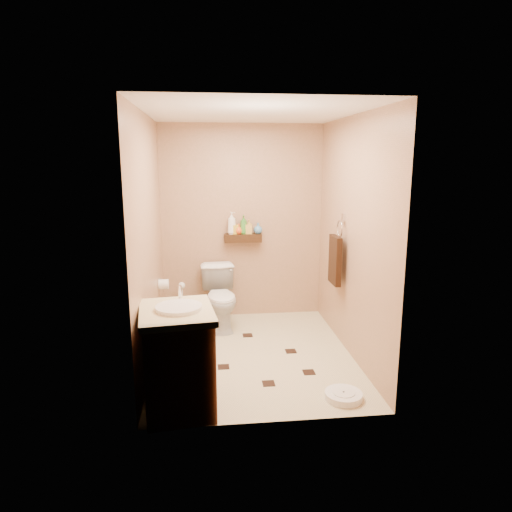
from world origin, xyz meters
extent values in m
plane|color=beige|center=(0.00, 0.00, 0.00)|extent=(2.50, 2.50, 0.00)
cube|color=tan|center=(0.00, 1.25, 1.20)|extent=(2.00, 0.04, 2.40)
cube|color=tan|center=(0.00, -1.25, 1.20)|extent=(2.00, 0.04, 2.40)
cube|color=tan|center=(-1.00, 0.00, 1.20)|extent=(0.04, 2.50, 2.40)
cube|color=tan|center=(1.00, 0.00, 1.20)|extent=(0.04, 2.50, 2.40)
cube|color=white|center=(0.00, 0.00, 2.40)|extent=(2.00, 2.50, 0.02)
cube|color=#3E2611|center=(0.00, 1.17, 1.02)|extent=(0.46, 0.14, 0.10)
cube|color=black|center=(-0.32, -0.27, 0.00)|extent=(0.11, 0.11, 0.01)
cube|color=black|center=(0.40, 0.02, 0.00)|extent=(0.11, 0.11, 0.01)
cube|color=black|center=(0.07, -0.64, 0.00)|extent=(0.11, 0.11, 0.01)
cube|color=black|center=(-0.48, 0.44, 0.00)|extent=(0.11, 0.11, 0.01)
cube|color=black|center=(0.48, -0.47, 0.00)|extent=(0.11, 0.11, 0.01)
cube|color=black|center=(-0.01, 0.51, 0.00)|extent=(0.11, 0.11, 0.01)
imported|color=white|center=(-0.30, 0.83, 0.36)|extent=(0.48, 0.75, 0.72)
cube|color=brown|center=(-0.70, -0.95, 0.39)|extent=(0.60, 0.70, 0.78)
cube|color=beige|center=(-0.70, -0.95, 0.81)|extent=(0.64, 0.75, 0.05)
cylinder|color=white|center=(-0.68, -0.95, 0.84)|extent=(0.36, 0.36, 0.05)
cylinder|color=silver|center=(-0.68, -0.73, 0.90)|extent=(0.03, 0.03, 0.12)
cylinder|color=white|center=(0.66, -0.98, 0.03)|extent=(0.36, 0.36, 0.06)
cylinder|color=white|center=(0.66, -0.98, 0.06)|extent=(0.19, 0.19, 0.01)
cylinder|color=#175F5A|center=(-0.77, 1.07, 0.06)|extent=(0.12, 0.12, 0.13)
cylinder|color=white|center=(-0.77, 1.07, 0.29)|extent=(0.02, 0.02, 0.36)
sphere|color=white|center=(-0.77, 1.07, 0.46)|extent=(0.08, 0.08, 0.08)
cube|color=silver|center=(0.98, 0.25, 1.38)|extent=(0.03, 0.06, 0.08)
torus|color=silver|center=(0.95, 0.25, 1.26)|extent=(0.02, 0.19, 0.19)
cube|color=black|center=(0.91, 0.25, 0.92)|extent=(0.06, 0.30, 0.52)
cylinder|color=white|center=(-0.94, 0.65, 0.60)|extent=(0.11, 0.11, 0.11)
cylinder|color=silver|center=(-0.98, 0.65, 0.66)|extent=(0.04, 0.02, 0.02)
imported|color=white|center=(-0.14, 1.17, 1.21)|extent=(0.15, 0.15, 0.27)
imported|color=gold|center=(-0.10, 1.17, 1.16)|extent=(0.11, 0.11, 0.17)
imported|color=#EA541B|center=(-0.05, 1.17, 1.13)|extent=(0.13, 0.13, 0.13)
imported|color=#3C872D|center=(0.01, 1.17, 1.19)|extent=(0.10, 0.10, 0.23)
imported|color=gold|center=(0.07, 1.17, 1.16)|extent=(0.09, 0.09, 0.18)
imported|color=#4A84BB|center=(0.19, 1.17, 1.14)|extent=(0.15, 0.15, 0.14)
camera|label=1|loc=(-0.46, -4.37, 1.98)|focal=32.00mm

